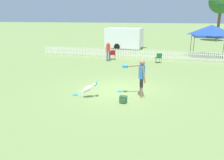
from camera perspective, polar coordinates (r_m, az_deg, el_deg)
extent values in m
plane|color=olive|center=(11.15, 2.32, -2.68)|extent=(240.00, 240.00, 0.00)
cylinder|color=#8C664C|center=(10.17, 7.70, -3.24)|extent=(0.11, 0.11, 0.49)
cylinder|color=black|center=(10.03, 7.79, -0.83)|extent=(0.12, 0.12, 0.40)
cylinder|color=#8C664C|center=(10.35, 7.49, -2.88)|extent=(0.11, 0.11, 0.49)
cylinder|color=black|center=(10.22, 7.59, -0.50)|extent=(0.12, 0.12, 0.40)
cylinder|color=#3372BF|center=(9.99, 7.80, 2.13)|extent=(0.35, 0.35, 0.62)
sphere|color=#8C664C|center=(9.89, 7.89, 4.54)|extent=(0.25, 0.25, 0.25)
cylinder|color=#8C664C|center=(9.82, 8.33, 1.33)|extent=(0.22, 0.13, 0.75)
cylinder|color=#8C664C|center=(10.07, 5.56, 3.74)|extent=(0.75, 0.23, 0.14)
cylinder|color=#1E8CD8|center=(10.07, 3.44, 3.37)|extent=(0.25, 0.25, 0.02)
cylinder|color=#1E8CD8|center=(10.07, 3.44, 3.51)|extent=(0.25, 0.25, 0.02)
cylinder|color=#1E8CD8|center=(10.06, 3.44, 3.66)|extent=(0.25, 0.25, 0.02)
cylinder|color=#1E8CD8|center=(10.06, 3.45, 3.81)|extent=(0.25, 0.25, 0.02)
ellipsoid|color=beige|center=(10.04, -6.40, -2.27)|extent=(0.64, 0.42, 0.48)
ellipsoid|color=white|center=(10.05, -6.39, -2.51)|extent=(0.33, 0.23, 0.23)
sphere|color=beige|center=(9.97, -4.62, -1.22)|extent=(0.15, 0.15, 0.15)
cone|color=beige|center=(9.95, -4.25, -0.99)|extent=(0.16, 0.12, 0.13)
cylinder|color=#1E8CD8|center=(9.95, -4.25, -0.99)|extent=(0.22, 0.29, 0.23)
cone|color=beige|center=(9.99, -4.76, -0.80)|extent=(0.05, 0.05, 0.07)
cone|color=beige|center=(9.90, -4.77, -0.96)|extent=(0.05, 0.05, 0.07)
cylinder|color=white|center=(10.23, -7.65, -3.68)|extent=(0.06, 0.06, 0.30)
cylinder|color=white|center=(10.07, -7.72, -4.02)|extent=(0.06, 0.06, 0.30)
cylinder|color=white|center=(10.10, -5.44, -2.04)|extent=(0.16, 0.10, 0.24)
cylinder|color=white|center=(9.95, -5.48, -2.33)|extent=(0.16, 0.10, 0.24)
cone|color=beige|center=(10.10, -8.46, -2.85)|extent=(0.27, 0.14, 0.19)
cylinder|color=#1E8CD8|center=(10.94, 2.03, -2.98)|extent=(0.25, 0.25, 0.02)
cylinder|color=#1E8CD8|center=(10.59, -9.57, -3.87)|extent=(0.25, 0.25, 0.02)
cube|color=#2D5633|center=(9.51, 2.97, -5.06)|extent=(0.32, 0.20, 0.32)
cube|color=#2D5633|center=(9.41, 2.81, -5.51)|extent=(0.22, 0.04, 0.16)
cube|color=silver|center=(19.63, 8.16, 6.21)|extent=(19.59, 0.04, 0.06)
cube|color=silver|center=(19.57, 8.20, 7.19)|extent=(19.59, 0.04, 0.06)
cube|color=silver|center=(22.88, -16.96, 7.50)|extent=(0.09, 0.02, 0.81)
cube|color=silver|center=(22.80, -16.63, 7.50)|extent=(0.09, 0.02, 0.81)
cube|color=silver|center=(22.72, -16.29, 7.50)|extent=(0.09, 0.02, 0.81)
cube|color=silver|center=(22.64, -15.95, 7.49)|extent=(0.09, 0.02, 0.81)
cube|color=silver|center=(22.56, -15.61, 7.49)|extent=(0.09, 0.02, 0.81)
cube|color=silver|center=(22.48, -15.27, 7.49)|extent=(0.09, 0.02, 0.81)
cube|color=silver|center=(22.41, -14.93, 7.48)|extent=(0.09, 0.02, 0.81)
cube|color=silver|center=(22.33, -14.58, 7.48)|extent=(0.09, 0.02, 0.81)
cube|color=silver|center=(22.26, -14.23, 7.48)|extent=(0.09, 0.02, 0.81)
cube|color=silver|center=(22.18, -13.88, 7.47)|extent=(0.09, 0.02, 0.81)
cube|color=silver|center=(22.11, -13.53, 7.47)|extent=(0.09, 0.02, 0.81)
cube|color=silver|center=(22.03, -13.17, 7.46)|extent=(0.09, 0.02, 0.81)
cube|color=silver|center=(21.96, -12.81, 7.46)|extent=(0.09, 0.02, 0.81)
cube|color=silver|center=(21.89, -12.45, 7.45)|extent=(0.09, 0.02, 0.81)
cube|color=silver|center=(21.82, -12.09, 7.45)|extent=(0.09, 0.02, 0.81)
cube|color=silver|center=(21.75, -11.72, 7.44)|extent=(0.09, 0.02, 0.81)
cube|color=silver|center=(21.68, -11.35, 7.44)|extent=(0.09, 0.02, 0.81)
cube|color=silver|center=(21.62, -10.98, 7.43)|extent=(0.09, 0.02, 0.81)
cube|color=silver|center=(21.55, -10.61, 7.42)|extent=(0.09, 0.02, 0.81)
cube|color=silver|center=(21.48, -10.24, 7.41)|extent=(0.09, 0.02, 0.81)
cube|color=silver|center=(21.42, -9.86, 7.41)|extent=(0.09, 0.02, 0.81)
cube|color=silver|center=(21.36, -9.48, 7.40)|extent=(0.09, 0.02, 0.81)
cube|color=silver|center=(21.29, -9.10, 7.39)|extent=(0.09, 0.02, 0.81)
cube|color=silver|center=(21.23, -8.72, 7.38)|extent=(0.09, 0.02, 0.81)
cube|color=silver|center=(21.17, -8.33, 7.37)|extent=(0.09, 0.02, 0.81)
cube|color=silver|center=(21.11, -7.94, 7.36)|extent=(0.09, 0.02, 0.81)
cube|color=silver|center=(21.05, -7.55, 7.35)|extent=(0.09, 0.02, 0.81)
cube|color=silver|center=(20.99, -7.16, 7.34)|extent=(0.09, 0.02, 0.81)
cube|color=silver|center=(20.93, -6.76, 7.33)|extent=(0.09, 0.02, 0.81)
cube|color=silver|center=(20.88, -6.37, 7.32)|extent=(0.09, 0.02, 0.81)
cube|color=silver|center=(20.82, -5.97, 7.31)|extent=(0.09, 0.02, 0.81)
cube|color=silver|center=(20.77, -5.57, 7.30)|extent=(0.09, 0.02, 0.81)
cube|color=silver|center=(20.71, -5.16, 7.28)|extent=(0.09, 0.02, 0.81)
cube|color=silver|center=(20.66, -4.76, 7.27)|extent=(0.09, 0.02, 0.81)
cube|color=silver|center=(20.61, -4.35, 7.26)|extent=(0.09, 0.02, 0.81)
cube|color=silver|center=(20.56, -3.94, 7.24)|extent=(0.09, 0.02, 0.81)
cube|color=silver|center=(20.51, -3.53, 7.23)|extent=(0.09, 0.02, 0.81)
cube|color=silver|center=(20.46, -3.12, 7.22)|extent=(0.09, 0.02, 0.81)
cube|color=silver|center=(20.42, -2.70, 7.20)|extent=(0.09, 0.02, 0.81)
cube|color=silver|center=(20.37, -2.29, 7.18)|extent=(0.09, 0.02, 0.81)
cube|color=silver|center=(20.33, -1.87, 7.17)|extent=(0.09, 0.02, 0.81)
cube|color=silver|center=(20.28, -1.45, 7.15)|extent=(0.09, 0.02, 0.81)
cube|color=silver|center=(20.24, -1.03, 7.14)|extent=(0.09, 0.02, 0.81)
cube|color=silver|center=(20.20, -0.60, 7.12)|extent=(0.09, 0.02, 0.81)
cube|color=silver|center=(20.16, -0.18, 7.10)|extent=(0.09, 0.02, 0.81)
cube|color=silver|center=(20.12, 0.25, 7.08)|extent=(0.09, 0.02, 0.81)
cube|color=silver|center=(20.08, 0.68, 7.06)|extent=(0.09, 0.02, 0.81)
cube|color=silver|center=(20.04, 1.11, 7.04)|extent=(0.09, 0.02, 0.81)
cube|color=silver|center=(20.01, 1.54, 7.02)|extent=(0.09, 0.02, 0.81)
cube|color=silver|center=(19.97, 1.97, 7.00)|extent=(0.09, 0.02, 0.81)
cube|color=silver|center=(19.94, 2.41, 6.98)|extent=(0.09, 0.02, 0.81)
cube|color=silver|center=(19.90, 2.85, 6.96)|extent=(0.09, 0.02, 0.81)
cube|color=silver|center=(19.87, 3.28, 6.94)|extent=(0.09, 0.02, 0.81)
cube|color=silver|center=(19.84, 3.72, 6.92)|extent=(0.09, 0.02, 0.81)
cube|color=silver|center=(19.81, 4.16, 6.90)|extent=(0.09, 0.02, 0.81)
cube|color=silver|center=(19.78, 4.60, 6.87)|extent=(0.09, 0.02, 0.81)
cube|color=silver|center=(19.76, 5.05, 6.85)|extent=(0.09, 0.02, 0.81)
cube|color=silver|center=(19.73, 5.49, 6.83)|extent=(0.09, 0.02, 0.81)
cube|color=silver|center=(19.71, 5.94, 6.80)|extent=(0.09, 0.02, 0.81)
cube|color=silver|center=(19.68, 6.38, 6.78)|extent=(0.09, 0.02, 0.81)
cube|color=silver|center=(19.66, 6.83, 6.75)|extent=(0.09, 0.02, 0.81)
cube|color=silver|center=(19.64, 7.28, 6.73)|extent=(0.09, 0.02, 0.81)
cube|color=silver|center=(19.62, 7.73, 6.70)|extent=(0.09, 0.02, 0.81)
cube|color=silver|center=(19.60, 8.18, 6.67)|extent=(0.09, 0.02, 0.81)
cube|color=silver|center=(19.58, 8.63, 6.65)|extent=(0.09, 0.02, 0.81)
cube|color=silver|center=(19.57, 9.08, 6.62)|extent=(0.09, 0.02, 0.81)
cube|color=silver|center=(19.55, 9.53, 6.59)|extent=(0.09, 0.02, 0.81)
cube|color=silver|center=(19.54, 9.98, 6.56)|extent=(0.09, 0.02, 0.81)
cube|color=silver|center=(19.53, 10.43, 6.53)|extent=(0.09, 0.02, 0.81)
cube|color=silver|center=(19.51, 10.89, 6.50)|extent=(0.09, 0.02, 0.81)
cube|color=silver|center=(19.50, 11.34, 6.47)|extent=(0.09, 0.02, 0.81)
cube|color=silver|center=(19.49, 11.80, 6.44)|extent=(0.09, 0.02, 0.81)
cube|color=silver|center=(19.49, 12.25, 6.41)|extent=(0.09, 0.02, 0.81)
cube|color=silver|center=(19.48, 12.71, 6.38)|extent=(0.09, 0.02, 0.81)
cube|color=silver|center=(19.47, 13.16, 6.35)|extent=(0.09, 0.02, 0.81)
cube|color=silver|center=(19.47, 13.62, 6.32)|extent=(0.09, 0.02, 0.81)
cube|color=silver|center=(19.47, 14.07, 6.29)|extent=(0.09, 0.02, 0.81)
cube|color=silver|center=(19.47, 14.53, 6.25)|extent=(0.09, 0.02, 0.81)
cube|color=silver|center=(19.46, 14.98, 6.22)|extent=(0.09, 0.02, 0.81)
cube|color=silver|center=(19.47, 15.44, 6.19)|extent=(0.09, 0.02, 0.81)
cube|color=silver|center=(19.47, 15.89, 6.15)|extent=(0.09, 0.02, 0.81)
cube|color=silver|center=(19.47, 16.35, 6.12)|extent=(0.09, 0.02, 0.81)
cube|color=silver|center=(19.47, 16.80, 6.08)|extent=(0.09, 0.02, 0.81)
cube|color=silver|center=(19.48, 17.26, 6.05)|extent=(0.09, 0.02, 0.81)
cube|color=silver|center=(19.49, 17.71, 6.01)|extent=(0.09, 0.02, 0.81)
cube|color=silver|center=(19.50, 18.17, 5.98)|extent=(0.09, 0.02, 0.81)
cube|color=silver|center=(19.50, 18.62, 5.94)|extent=(0.09, 0.02, 0.81)
cube|color=silver|center=(19.52, 19.07, 5.91)|extent=(0.09, 0.02, 0.81)
cube|color=silver|center=(19.53, 19.53, 5.87)|extent=(0.09, 0.02, 0.81)
cube|color=silver|center=(19.54, 19.98, 5.83)|extent=(0.09, 0.02, 0.81)
cube|color=silver|center=(19.55, 20.43, 5.80)|extent=(0.09, 0.02, 0.81)
cube|color=silver|center=(19.57, 20.88, 5.76)|extent=(0.09, 0.02, 0.81)
cube|color=silver|center=(19.59, 21.33, 5.72)|extent=(0.09, 0.02, 0.81)
cube|color=silver|center=(19.60, 21.78, 5.68)|extent=(0.09, 0.02, 0.81)
cube|color=silver|center=(19.62, 22.23, 5.64)|extent=(0.09, 0.02, 0.81)
cube|color=silver|center=(19.64, 22.67, 5.60)|extent=(0.09, 0.02, 0.81)
cube|color=silver|center=(19.66, 23.12, 5.57)|extent=(0.09, 0.02, 0.81)
cube|color=silver|center=(19.69, 23.56, 5.53)|extent=(0.09, 0.02, 0.81)
cube|color=silver|center=(19.71, 24.01, 5.49)|extent=(0.09, 0.02, 0.81)
cube|color=silver|center=(19.73, 24.45, 5.45)|extent=(0.09, 0.02, 0.81)
cube|color=silver|center=(19.76, 24.89, 5.41)|extent=(0.09, 0.02, 0.81)
cube|color=silver|center=(19.79, 25.33, 5.37)|extent=(0.09, 0.02, 0.81)
cube|color=silver|center=(19.82, 25.77, 5.33)|extent=(0.09, 0.02, 0.81)
cube|color=silver|center=(19.85, 26.21, 5.29)|extent=(0.09, 0.02, 0.81)
cube|color=silver|center=(19.88, 26.64, 5.25)|extent=(0.09, 0.02, 0.81)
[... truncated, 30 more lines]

